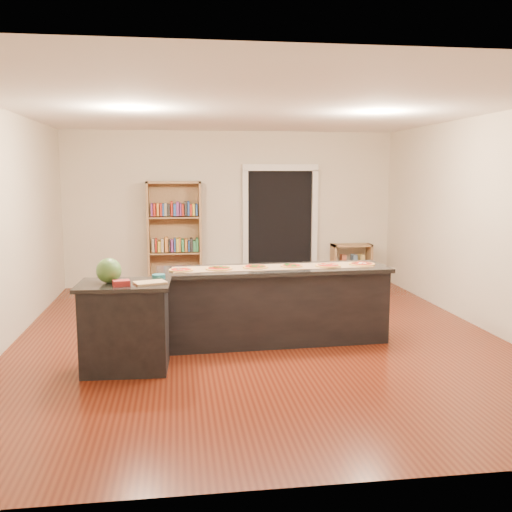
{
  "coord_description": "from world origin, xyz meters",
  "views": [
    {
      "loc": [
        -0.98,
        -6.91,
        2.04
      ],
      "look_at": [
        0.0,
        0.2,
        1.0
      ],
      "focal_mm": 40.0,
      "sensor_mm": 36.0,
      "label": 1
    }
  ],
  "objects": [
    {
      "name": "side_counter",
      "position": [
        -1.54,
        -1.03,
        0.47
      ],
      "size": [
        0.94,
        0.69,
        0.93
      ],
      "rotation": [
        0.0,
        0.0,
        -0.04
      ],
      "color": "black",
      "rests_on": "ground"
    },
    {
      "name": "kraft_paper",
      "position": [
        0.15,
        -0.21,
        0.92
      ],
      "size": [
        2.43,
        0.54,
        0.0
      ],
      "primitive_type": "cube",
      "rotation": [
        0.0,
        0.0,
        0.04
      ],
      "color": "#AC7C58",
      "rests_on": "kitchen_island"
    },
    {
      "name": "pizza_c",
      "position": [
        -0.07,
        -0.23,
        0.93
      ],
      "size": [
        0.29,
        0.29,
        0.02
      ],
      "color": "tan",
      "rests_on": "kitchen_island"
    },
    {
      "name": "watermelon",
      "position": [
        -1.69,
        -1.01,
        1.06
      ],
      "size": [
        0.26,
        0.26,
        0.26
      ],
      "primitive_type": "sphere",
      "color": "#144214",
      "rests_on": "side_counter"
    },
    {
      "name": "package_teal",
      "position": [
        -1.19,
        -0.87,
        0.95
      ],
      "size": [
        0.14,
        0.14,
        0.05
      ],
      "primitive_type": "cylinder",
      "color": "#195966",
      "rests_on": "side_counter"
    },
    {
      "name": "waste_bin",
      "position": [
        -0.14,
        3.23,
        0.17
      ],
      "size": [
        0.23,
        0.23,
        0.34
      ],
      "primitive_type": "cylinder",
      "color": "#64A3DF",
      "rests_on": "ground"
    },
    {
      "name": "bookshelf",
      "position": [
        -1.04,
        3.28,
        0.95
      ],
      "size": [
        0.95,
        0.34,
        1.91
      ],
      "primitive_type": "cube",
      "color": "#9E784C",
      "rests_on": "ground"
    },
    {
      "name": "kitchen_island",
      "position": [
        0.16,
        -0.24,
        0.46
      ],
      "size": [
        2.79,
        0.75,
        0.92
      ],
      "rotation": [
        0.0,
        0.0,
        0.04
      ],
      "color": "black",
      "rests_on": "ground"
    },
    {
      "name": "doorway",
      "position": [
        0.9,
        3.46,
        1.2
      ],
      "size": [
        1.4,
        0.09,
        2.21
      ],
      "color": "black",
      "rests_on": "room"
    },
    {
      "name": "pizza_e",
      "position": [
        0.82,
        -0.25,
        0.93
      ],
      "size": [
        0.32,
        0.32,
        0.02
      ],
      "color": "tan",
      "rests_on": "kitchen_island"
    },
    {
      "name": "low_shelf",
      "position": [
        2.23,
        3.29,
        0.37
      ],
      "size": [
        0.74,
        0.32,
        0.74
      ],
      "primitive_type": "cube",
      "color": "#9E784C",
      "rests_on": "ground"
    },
    {
      "name": "cutting_board",
      "position": [
        -1.27,
        -1.11,
        0.94
      ],
      "size": [
        0.36,
        0.3,
        0.02
      ],
      "primitive_type": "cube",
      "rotation": [
        0.0,
        0.0,
        0.32
      ],
      "color": "tan",
      "rests_on": "side_counter"
    },
    {
      "name": "pizza_b",
      "position": [
        -0.51,
        -0.29,
        0.93
      ],
      "size": [
        0.31,
        0.31,
        0.02
      ],
      "color": "tan",
      "rests_on": "kitchen_island"
    },
    {
      "name": "pizza_d",
      "position": [
        0.38,
        -0.21,
        0.93
      ],
      "size": [
        0.26,
        0.26,
        0.02
      ],
      "color": "tan",
      "rests_on": "kitchen_island"
    },
    {
      "name": "room",
      "position": [
        0.0,
        0.0,
        1.4
      ],
      "size": [
        6.0,
        7.0,
        2.8
      ],
      "color": "beige",
      "rests_on": "ground"
    },
    {
      "name": "pizza_f",
      "position": [
        1.27,
        -0.19,
        0.93
      ],
      "size": [
        0.31,
        0.31,
        0.02
      ],
      "color": "tan",
      "rests_on": "kitchen_island"
    },
    {
      "name": "pizza_a",
      "position": [
        -0.95,
        -0.33,
        0.93
      ],
      "size": [
        0.28,
        0.28,
        0.02
      ],
      "color": "tan",
      "rests_on": "kitchen_island"
    },
    {
      "name": "package_red",
      "position": [
        -1.55,
        -1.19,
        0.96
      ],
      "size": [
        0.18,
        0.15,
        0.06
      ],
      "primitive_type": "cube",
      "rotation": [
        0.0,
        0.0,
        0.23
      ],
      "color": "maroon",
      "rests_on": "side_counter"
    }
  ]
}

